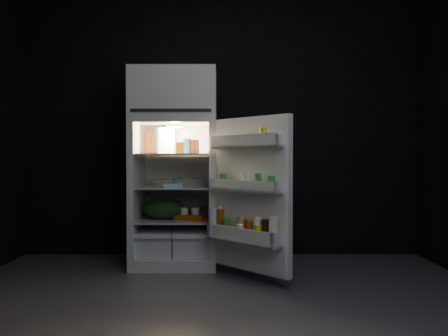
{
  "coord_description": "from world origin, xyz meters",
  "views": [
    {
      "loc": [
        0.02,
        -2.75,
        0.98
      ],
      "look_at": [
        0.03,
        1.0,
        0.9
      ],
      "focal_mm": 35.0,
      "sensor_mm": 36.0,
      "label": 1
    }
  ],
  "objects_px": {
    "milk_jug": "(165,141)",
    "fridge_door": "(249,197)",
    "yogurt_tray": "(191,217)",
    "refrigerator": "(176,161)",
    "egg_carton": "(188,183)"
  },
  "relations": [
    {
      "from": "milk_jug",
      "to": "fridge_door",
      "type": "bearing_deg",
      "value": -59.48
    },
    {
      "from": "yogurt_tray",
      "to": "milk_jug",
      "type": "bearing_deg",
      "value": 173.08
    },
    {
      "from": "refrigerator",
      "to": "yogurt_tray",
      "type": "relative_size",
      "value": 6.54
    },
    {
      "from": "milk_jug",
      "to": "refrigerator",
      "type": "bearing_deg",
      "value": -19.29
    },
    {
      "from": "fridge_door",
      "to": "milk_jug",
      "type": "bearing_deg",
      "value": 139.15
    },
    {
      "from": "fridge_door",
      "to": "milk_jug",
      "type": "xyz_separation_m",
      "value": [
        -0.75,
        0.64,
        0.46
      ]
    },
    {
      "from": "fridge_door",
      "to": "yogurt_tray",
      "type": "distance_m",
      "value": 0.75
    },
    {
      "from": "fridge_door",
      "to": "yogurt_tray",
      "type": "bearing_deg",
      "value": 133.84
    },
    {
      "from": "refrigerator",
      "to": "egg_carton",
      "type": "distance_m",
      "value": 0.24
    },
    {
      "from": "refrigerator",
      "to": "milk_jug",
      "type": "xyz_separation_m",
      "value": [
        -0.1,
        0.0,
        0.19
      ]
    },
    {
      "from": "refrigerator",
      "to": "egg_carton",
      "type": "height_order",
      "value": "refrigerator"
    },
    {
      "from": "egg_carton",
      "to": "yogurt_tray",
      "type": "relative_size",
      "value": 0.99
    },
    {
      "from": "fridge_door",
      "to": "egg_carton",
      "type": "height_order",
      "value": "fridge_door"
    },
    {
      "from": "milk_jug",
      "to": "yogurt_tray",
      "type": "distance_m",
      "value": 0.75
    },
    {
      "from": "refrigerator",
      "to": "fridge_door",
      "type": "distance_m",
      "value": 0.95
    }
  ]
}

